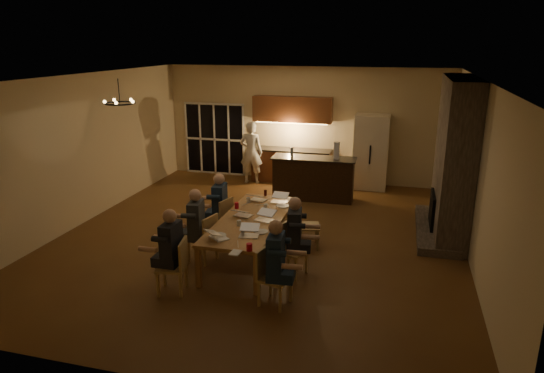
% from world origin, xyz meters
% --- Properties ---
extents(floor, '(9.00, 9.00, 0.00)m').
position_xyz_m(floor, '(0.00, 0.00, 0.00)').
color(floor, brown).
rests_on(floor, ground).
extents(back_wall, '(8.00, 0.04, 3.20)m').
position_xyz_m(back_wall, '(0.00, 4.52, 1.60)').
color(back_wall, beige).
rests_on(back_wall, ground).
extents(left_wall, '(0.04, 9.00, 3.20)m').
position_xyz_m(left_wall, '(-4.02, 0.00, 1.60)').
color(left_wall, beige).
rests_on(left_wall, ground).
extents(right_wall, '(0.04, 9.00, 3.20)m').
position_xyz_m(right_wall, '(4.02, 0.00, 1.60)').
color(right_wall, beige).
rests_on(right_wall, ground).
extents(ceiling, '(8.00, 9.00, 0.04)m').
position_xyz_m(ceiling, '(0.00, 0.00, 3.22)').
color(ceiling, white).
rests_on(ceiling, back_wall).
extents(french_doors, '(1.86, 0.08, 2.10)m').
position_xyz_m(french_doors, '(-2.70, 4.47, 1.05)').
color(french_doors, black).
rests_on(french_doors, ground).
extents(fireplace, '(0.58, 2.50, 3.20)m').
position_xyz_m(fireplace, '(3.70, 1.20, 1.60)').
color(fireplace, '#5F554B').
rests_on(fireplace, ground).
extents(kitchenette, '(2.24, 0.68, 2.40)m').
position_xyz_m(kitchenette, '(-0.30, 4.20, 1.20)').
color(kitchenette, brown).
rests_on(kitchenette, ground).
extents(refrigerator, '(0.90, 0.68, 2.00)m').
position_xyz_m(refrigerator, '(1.90, 4.15, 1.00)').
color(refrigerator, beige).
rests_on(refrigerator, ground).
extents(dining_table, '(1.10, 2.84, 0.75)m').
position_xyz_m(dining_table, '(0.12, -0.89, 0.38)').
color(dining_table, '#B88B49').
rests_on(dining_table, ground).
extents(bar_island, '(2.11, 0.75, 1.08)m').
position_xyz_m(bar_island, '(0.60, 2.77, 0.54)').
color(bar_island, black).
rests_on(bar_island, ground).
extents(chair_left_near, '(0.51, 0.51, 0.89)m').
position_xyz_m(chair_left_near, '(-0.71, -2.51, 0.45)').
color(chair_left_near, tan).
rests_on(chair_left_near, ground).
extents(chair_left_mid, '(0.54, 0.54, 0.89)m').
position_xyz_m(chair_left_mid, '(-0.70, -1.31, 0.45)').
color(chair_left_mid, tan).
rests_on(chair_left_mid, ground).
extents(chair_left_far, '(0.54, 0.54, 0.89)m').
position_xyz_m(chair_left_far, '(-0.76, -0.33, 0.45)').
color(chair_left_far, tan).
rests_on(chair_left_far, ground).
extents(chair_right_near, '(0.53, 0.53, 0.89)m').
position_xyz_m(chair_right_near, '(0.97, -2.45, 0.45)').
color(chair_right_near, tan).
rests_on(chair_right_near, ground).
extents(chair_right_mid, '(0.56, 0.56, 0.89)m').
position_xyz_m(chair_right_mid, '(0.99, -1.42, 0.45)').
color(chair_right_mid, tan).
rests_on(chair_right_mid, ground).
extents(chair_right_far, '(0.54, 0.54, 0.89)m').
position_xyz_m(chair_right_far, '(1.04, -0.22, 0.45)').
color(chair_right_far, tan).
rests_on(chair_right_far, ground).
extents(person_left_near, '(0.60, 0.60, 1.38)m').
position_xyz_m(person_left_near, '(-0.72, -2.45, 0.69)').
color(person_left_near, black).
rests_on(person_left_near, ground).
extents(person_right_near, '(0.65, 0.65, 1.38)m').
position_xyz_m(person_right_near, '(0.98, -2.48, 0.69)').
color(person_right_near, '#1B2C43').
rests_on(person_right_near, ground).
extents(person_left_mid, '(0.68, 0.68, 1.38)m').
position_xyz_m(person_left_mid, '(-0.77, -1.38, 0.69)').
color(person_left_mid, '#3C4247').
rests_on(person_left_mid, ground).
extents(person_right_mid, '(0.68, 0.68, 1.38)m').
position_xyz_m(person_right_mid, '(1.02, -1.37, 0.69)').
color(person_right_mid, black).
rests_on(person_right_mid, ground).
extents(person_left_far, '(0.66, 0.66, 1.38)m').
position_xyz_m(person_left_far, '(-0.74, -0.28, 0.69)').
color(person_left_far, '#1B2C43').
rests_on(person_left_far, ground).
extents(standing_person, '(0.67, 0.46, 1.75)m').
position_xyz_m(standing_person, '(-1.35, 3.78, 0.88)').
color(standing_person, silver).
rests_on(standing_person, ground).
extents(chandelier, '(0.56, 0.56, 0.03)m').
position_xyz_m(chandelier, '(-2.44, -0.82, 2.75)').
color(chandelier, black).
rests_on(chandelier, ceiling).
extents(laptop_a, '(0.43, 0.42, 0.23)m').
position_xyz_m(laptop_a, '(-0.13, -1.92, 0.86)').
color(laptop_a, silver).
rests_on(laptop_a, dining_table).
extents(laptop_b, '(0.36, 0.32, 0.23)m').
position_xyz_m(laptop_b, '(0.32, -1.72, 0.86)').
color(laptop_b, silver).
rests_on(laptop_b, dining_table).
extents(laptop_c, '(0.37, 0.34, 0.23)m').
position_xyz_m(laptop_c, '(-0.08, -0.81, 0.86)').
color(laptop_c, silver).
rests_on(laptop_c, dining_table).
extents(laptop_d, '(0.38, 0.35, 0.23)m').
position_xyz_m(laptop_d, '(0.36, -0.94, 0.86)').
color(laptop_d, silver).
rests_on(laptop_d, dining_table).
extents(laptop_e, '(0.37, 0.34, 0.23)m').
position_xyz_m(laptop_e, '(-0.07, 0.14, 0.86)').
color(laptop_e, silver).
rests_on(laptop_e, dining_table).
extents(laptop_f, '(0.33, 0.30, 0.23)m').
position_xyz_m(laptop_f, '(0.37, 0.12, 0.86)').
color(laptop_f, silver).
rests_on(laptop_f, dining_table).
extents(mug_front, '(0.08, 0.08, 0.10)m').
position_xyz_m(mug_front, '(0.01, -1.30, 0.80)').
color(mug_front, silver).
rests_on(mug_front, dining_table).
extents(mug_mid, '(0.08, 0.08, 0.10)m').
position_xyz_m(mug_mid, '(0.22, -0.34, 0.80)').
color(mug_mid, silver).
rests_on(mug_mid, dining_table).
extents(mug_back, '(0.08, 0.08, 0.10)m').
position_xyz_m(mug_back, '(-0.23, -0.02, 0.80)').
color(mug_back, silver).
rests_on(mug_back, dining_table).
extents(redcup_near, '(0.09, 0.09, 0.12)m').
position_xyz_m(redcup_near, '(0.50, -2.26, 0.81)').
color(redcup_near, '#B90C1E').
rests_on(redcup_near, dining_table).
extents(redcup_mid, '(0.08, 0.08, 0.12)m').
position_xyz_m(redcup_mid, '(-0.33, -0.44, 0.81)').
color(redcup_mid, '#B90C1E').
rests_on(redcup_mid, dining_table).
extents(can_silver, '(0.06, 0.06, 0.12)m').
position_xyz_m(can_silver, '(0.18, -1.60, 0.81)').
color(can_silver, '#B2B2B7').
rests_on(can_silver, dining_table).
extents(can_cola, '(0.06, 0.06, 0.12)m').
position_xyz_m(can_cola, '(-0.01, 0.48, 0.81)').
color(can_cola, '#3F0F0C').
rests_on(can_cola, dining_table).
extents(plate_near, '(0.24, 0.24, 0.02)m').
position_xyz_m(plate_near, '(0.47, -1.49, 0.76)').
color(plate_near, silver).
rests_on(plate_near, dining_table).
extents(plate_left, '(0.27, 0.27, 0.02)m').
position_xyz_m(plate_left, '(-0.17, -1.84, 0.76)').
color(plate_left, silver).
rests_on(plate_left, dining_table).
extents(plate_far, '(0.27, 0.27, 0.02)m').
position_xyz_m(plate_far, '(0.50, -0.09, 0.76)').
color(plate_far, silver).
rests_on(plate_far, dining_table).
extents(notepad, '(0.16, 0.22, 0.01)m').
position_xyz_m(notepad, '(0.32, -2.40, 0.76)').
color(notepad, white).
rests_on(notepad, dining_table).
extents(bar_bottle, '(0.07, 0.07, 0.24)m').
position_xyz_m(bar_bottle, '(0.04, 2.73, 1.20)').
color(bar_bottle, '#99999E').
rests_on(bar_bottle, bar_island).
extents(bar_blender, '(0.13, 0.13, 0.42)m').
position_xyz_m(bar_blender, '(1.16, 2.77, 1.29)').
color(bar_blender, silver).
rests_on(bar_blender, bar_island).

